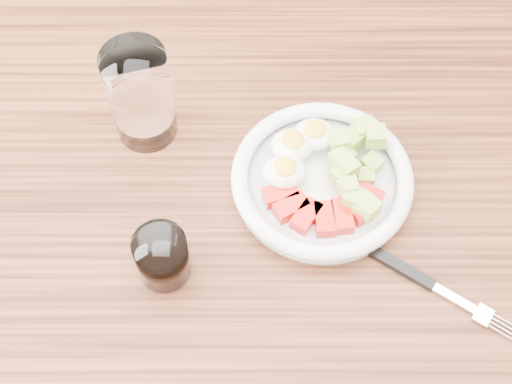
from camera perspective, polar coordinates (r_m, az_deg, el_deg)
ground at (r=1.62m, az=0.36°, el=-14.39°), size 4.00×4.00×0.00m
dining_table at (r=0.99m, az=0.58°, el=-4.23°), size 1.50×0.90×0.77m
bowl at (r=0.91m, az=5.30°, el=1.19°), size 0.23×0.23×0.06m
fork at (r=0.88m, az=12.79°, el=-6.65°), size 0.18×0.13×0.01m
water_glass at (r=0.92m, az=-9.22°, el=7.64°), size 0.08×0.08×0.15m
coffee_glass at (r=0.84m, az=-7.51°, el=-5.17°), size 0.06×0.06×0.07m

